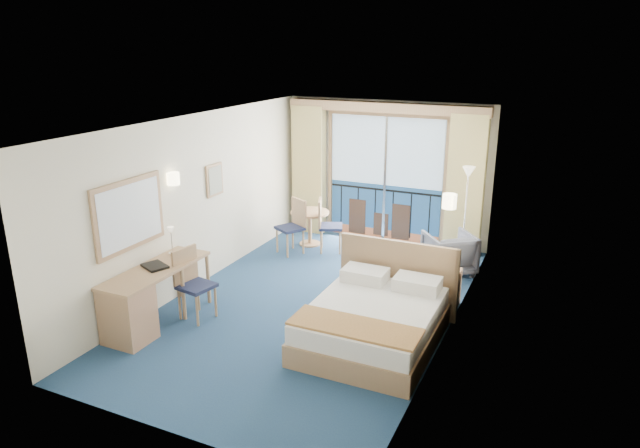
{
  "coord_description": "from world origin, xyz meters",
  "views": [
    {
      "loc": [
        3.32,
        -6.97,
        3.73
      ],
      "look_at": [
        0.02,
        0.2,
        1.19
      ],
      "focal_mm": 32.0,
      "sensor_mm": 36.0,
      "label": 1
    }
  ],
  "objects": [
    {
      "name": "balcony_door",
      "position": [
        -0.01,
        3.22,
        1.14
      ],
      "size": [
        2.36,
        0.03,
        2.52
      ],
      "color": "navy",
      "rests_on": "room_walls"
    },
    {
      "name": "floor_lamp",
      "position": [
        1.65,
        2.72,
        1.29
      ],
      "size": [
        0.23,
        0.23,
        1.7
      ],
      "color": "silver",
      "rests_on": "ground"
    },
    {
      "name": "bed",
      "position": [
        1.19,
        -0.67,
        0.3
      ],
      "size": [
        1.72,
        2.04,
        1.08
      ],
      "color": "tan",
      "rests_on": "ground"
    },
    {
      "name": "nightstand",
      "position": [
        1.77,
        0.75,
        0.28
      ],
      "size": [
        0.43,
        0.41,
        0.56
      ],
      "primitive_type": "cube",
      "color": "tan",
      "rests_on": "ground"
    },
    {
      "name": "pelmet",
      "position": [
        0.0,
        3.1,
        2.58
      ],
      "size": [
        3.8,
        0.25,
        0.18
      ],
      "primitive_type": "cube",
      "color": "tan",
      "rests_on": "room_walls"
    },
    {
      "name": "desk_lamp",
      "position": [
        -1.81,
        -0.9,
        1.1
      ],
      "size": [
        0.11,
        0.11,
        0.41
      ],
      "color": "silver",
      "rests_on": "desk"
    },
    {
      "name": "folder",
      "position": [
        -1.73,
        -1.38,
        0.82
      ],
      "size": [
        0.43,
        0.38,
        0.03
      ],
      "primitive_type": "cube",
      "rotation": [
        0.0,
        0.0,
        -0.41
      ],
      "color": "black",
      "rests_on": "desk"
    },
    {
      "name": "mirror",
      "position": [
        -1.97,
        -1.5,
        1.55
      ],
      "size": [
        0.05,
        1.25,
        0.95
      ],
      "color": "tan",
      "rests_on": "room_walls"
    },
    {
      "name": "armchair",
      "position": [
        1.55,
        2.06,
        0.35
      ],
      "size": [
        1.05,
        1.06,
        0.69
      ],
      "primitive_type": "imported",
      "rotation": [
        0.0,
        0.0,
        3.8
      ],
      "color": "#454854",
      "rests_on": "ground"
    },
    {
      "name": "table_chair_b",
      "position": [
        -1.26,
        1.83,
        0.56
      ],
      "size": [
        0.59,
        0.59,
        1.0
      ],
      "rotation": [
        0.0,
        0.0,
        -0.51
      ],
      "color": "#1D2444",
      "rests_on": "ground"
    },
    {
      "name": "room_walls",
      "position": [
        0.0,
        0.0,
        1.78
      ],
      "size": [
        4.04,
        6.54,
        2.72
      ],
      "color": "silver",
      "rests_on": "ground"
    },
    {
      "name": "curtain_right",
      "position": [
        1.55,
        3.07,
        1.28
      ],
      "size": [
        0.65,
        0.22,
        2.55
      ],
      "primitive_type": "cube",
      "color": "#CCBB71",
      "rests_on": "room_walls"
    },
    {
      "name": "round_table",
      "position": [
        -1.18,
        2.33,
        0.5
      ],
      "size": [
        0.73,
        0.73,
        0.66
      ],
      "color": "tan",
      "rests_on": "ground"
    },
    {
      "name": "desk_chair",
      "position": [
        -1.37,
        -1.07,
        0.57
      ],
      "size": [
        0.51,
        0.5,
        1.01
      ],
      "rotation": [
        0.0,
        0.0,
        1.39
      ],
      "color": "#1D2444",
      "rests_on": "ground"
    },
    {
      "name": "desk",
      "position": [
        -1.7,
        -1.87,
        0.44
      ],
      "size": [
        0.59,
        1.71,
        0.8
      ],
      "color": "tan",
      "rests_on": "ground"
    },
    {
      "name": "table_chair_a",
      "position": [
        -0.75,
        2.13,
        0.56
      ],
      "size": [
        0.56,
        0.56,
        0.99
      ],
      "rotation": [
        0.0,
        0.0,
        1.96
      ],
      "color": "#1D2444",
      "rests_on": "ground"
    },
    {
      "name": "floor",
      "position": [
        0.0,
        0.0,
        0.0
      ],
      "size": [
        6.5,
        6.5,
        0.0
      ],
      "primitive_type": "plane",
      "color": "navy",
      "rests_on": "ground"
    },
    {
      "name": "wall_print",
      "position": [
        -1.97,
        0.45,
        1.6
      ],
      "size": [
        0.04,
        0.42,
        0.52
      ],
      "color": "tan",
      "rests_on": "room_walls"
    },
    {
      "name": "sconce_left",
      "position": [
        -1.94,
        -0.6,
        1.85
      ],
      "size": [
        0.18,
        0.18,
        0.18
      ],
      "primitive_type": "cylinder",
      "color": "#FFEDB2",
      "rests_on": "room_walls"
    },
    {
      "name": "curtain_left",
      "position": [
        -1.55,
        3.07,
        1.28
      ],
      "size": [
        0.65,
        0.22,
        2.55
      ],
      "primitive_type": "cube",
      "color": "#CCBB71",
      "rests_on": "room_walls"
    },
    {
      "name": "sconce_right",
      "position": [
        1.94,
        -0.15,
        1.85
      ],
      "size": [
        0.18,
        0.18,
        0.18
      ],
      "primitive_type": "cylinder",
      "color": "#FFEDB2",
      "rests_on": "room_walls"
    },
    {
      "name": "phone",
      "position": [
        1.8,
        0.76,
        0.6
      ],
      "size": [
        0.19,
        0.15,
        0.08
      ],
      "primitive_type": "cube",
      "rotation": [
        0.0,
        0.0,
        0.02
      ],
      "color": "silver",
      "rests_on": "nightstand"
    }
  ]
}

